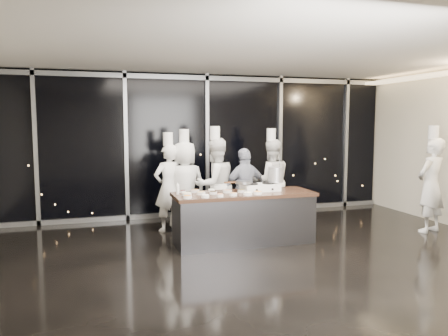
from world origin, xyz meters
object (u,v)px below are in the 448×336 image
Objects in this scene: chef_left at (185,185)px; guest at (245,189)px; chef_side at (431,184)px; stove at (260,187)px; chef_far_left at (169,187)px; frying_pan at (243,182)px; demo_counter at (244,218)px; chef_right at (271,181)px; stock_pot at (276,175)px; chef_center at (215,184)px.

guest is at bearing 155.23° from chef_left.
chef_side is at bearing 155.37° from chef_left.
stove is at bearing -24.87° from chef_side.
chef_far_left is at bearing -25.10° from guest.
frying_pan is 0.31× the size of guest.
chef_right is at bearing 51.41° from demo_counter.
chef_left reaches higher than guest.
demo_counter is at bearing 57.81° from chef_right.
demo_counter is 3.77× the size of stove.
stove is at bearing 80.21° from guest.
guest is at bearing 113.22° from stock_pot.
stove is at bearing -175.86° from stock_pot.
chef_left is (-0.78, 1.26, 0.44)m from demo_counter.
frying_pan is at bearing 119.31° from chef_left.
chef_right is at bearing 176.89° from chef_center.
stock_pot is 0.13× the size of chef_side.
chef_far_left is (-1.13, 1.14, -0.20)m from frying_pan.
stock_pot is (0.31, 0.02, 0.21)m from stove.
chef_right is at bearing 177.52° from chef_left.
chef_far_left reaches higher than guest.
chef_side is at bearing -7.95° from stock_pot.
frying_pan is at bearing 114.60° from chef_far_left.
stove is 2.38× the size of stock_pot.
chef_right is at bearing 162.99° from chef_far_left.
stock_pot is at bearing 117.17° from chef_center.
chef_side is at bearing 154.09° from chef_right.
stock_pot is at bearing 0.93° from frying_pan.
stock_pot is 0.14× the size of chef_right.
demo_counter is 0.62m from frying_pan.
chef_left is 0.96× the size of chef_side.
chef_right reaches higher than chef_left.
stock_pot is 1.29m from chef_center.
chef_left is (-1.44, 1.14, -0.29)m from stock_pot.
chef_side reaches higher than stock_pot.
chef_side reaches higher than stove.
frying_pan is at bearing 79.76° from demo_counter.
chef_side reaches higher than chef_far_left.
chef_center reaches higher than guest.
chef_center is (-0.57, 0.92, -0.05)m from stove.
chef_center reaches higher than stock_pot.
chef_side is (3.71, -0.30, 0.48)m from demo_counter.
chef_side reaches higher than demo_counter.
guest is at bearing -37.15° from chef_side.
demo_counter is 1.52× the size of guest.
chef_side is at bearing 150.51° from guest.
chef_side reaches higher than chef_right.
chef_right is (2.19, 0.11, 0.02)m from chef_far_left.
chef_side reaches higher than guest.
chef_side is (4.50, -1.56, 0.04)m from chef_left.
demo_counter is at bearing 116.36° from chef_left.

